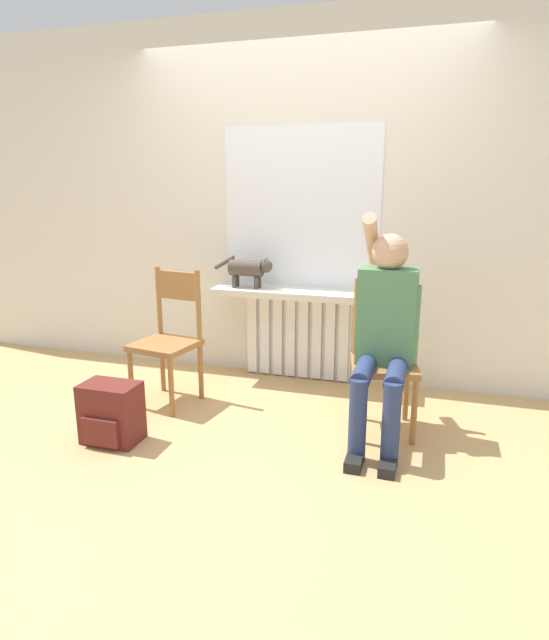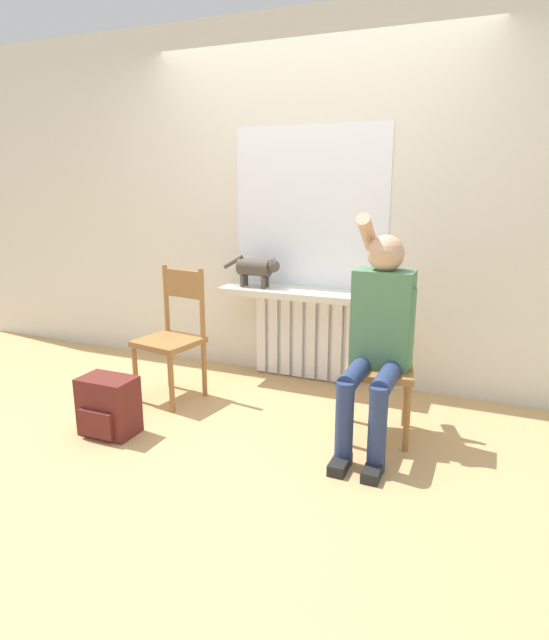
{
  "view_description": "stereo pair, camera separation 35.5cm",
  "coord_description": "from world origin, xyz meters",
  "px_view_note": "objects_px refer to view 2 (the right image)",
  "views": [
    {
      "loc": [
        1.01,
        -2.77,
        1.5
      ],
      "look_at": [
        0.0,
        0.52,
        0.62
      ],
      "focal_mm": 30.0,
      "sensor_mm": 36.0,
      "label": 1
    },
    {
      "loc": [
        1.34,
        -2.65,
        1.5
      ],
      "look_at": [
        0.0,
        0.52,
        0.62
      ],
      "focal_mm": 30.0,
      "sensor_mm": 36.0,
      "label": 2
    }
  ],
  "objects_px": {
    "chair_right": "(380,360)",
    "cat": "(257,268)",
    "chair_left": "(173,334)",
    "person": "(379,331)",
    "backpack": "(108,406)"
  },
  "relations": [
    {
      "from": "chair_right",
      "to": "backpack",
      "type": "distance_m",
      "value": 1.68
    },
    {
      "from": "chair_left",
      "to": "cat",
      "type": "relative_size",
      "value": 2.0
    },
    {
      "from": "person",
      "to": "chair_right",
      "type": "bearing_deg",
      "value": 94.28
    },
    {
      "from": "chair_right",
      "to": "cat",
      "type": "bearing_deg",
      "value": 140.44
    },
    {
      "from": "chair_left",
      "to": "cat",
      "type": "bearing_deg",
      "value": 66.64
    },
    {
      "from": "cat",
      "to": "person",
      "type": "bearing_deg",
      "value": -33.08
    },
    {
      "from": "chair_right",
      "to": "backpack",
      "type": "xyz_separation_m",
      "value": [
        -1.51,
        -0.66,
        -0.29
      ]
    },
    {
      "from": "cat",
      "to": "chair_left",
      "type": "bearing_deg",
      "value": -123.01
    },
    {
      "from": "person",
      "to": "cat",
      "type": "distance_m",
      "value": 1.32
    },
    {
      "from": "person",
      "to": "backpack",
      "type": "bearing_deg",
      "value": -160.35
    },
    {
      "from": "chair_right",
      "to": "backpack",
      "type": "relative_size",
      "value": 2.58
    },
    {
      "from": "chair_right",
      "to": "person",
      "type": "relative_size",
      "value": 0.69
    },
    {
      "from": "chair_right",
      "to": "chair_left",
      "type": "bearing_deg",
      "value": 169.13
    },
    {
      "from": "backpack",
      "to": "chair_left",
      "type": "bearing_deg",
      "value": 86.05
    },
    {
      "from": "chair_right",
      "to": "cat",
      "type": "distance_m",
      "value": 1.3
    }
  ]
}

